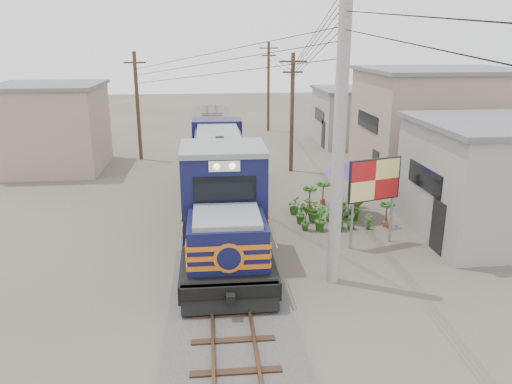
{
  "coord_description": "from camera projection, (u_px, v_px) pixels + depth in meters",
  "views": [
    {
      "loc": [
        -0.51,
        -15.24,
        7.74
      ],
      "look_at": [
        1.25,
        2.68,
        2.2
      ],
      "focal_mm": 35.0,
      "sensor_mm": 36.0,
      "label": 1
    }
  ],
  "objects": [
    {
      "name": "ground",
      "position": [
        227.0,
        278.0,
        16.82
      ],
      "size": [
        120.0,
        120.0,
        0.0
      ],
      "primitive_type": "plane",
      "color": "#473F35",
      "rests_on": "ground"
    },
    {
      "name": "ballast",
      "position": [
        219.0,
        190.0,
        26.31
      ],
      "size": [
        3.6,
        70.0,
        0.16
      ],
      "primitive_type": "cube",
      "color": "#595651",
      "rests_on": "ground"
    },
    {
      "name": "track",
      "position": [
        219.0,
        187.0,
        26.26
      ],
      "size": [
        1.15,
        70.0,
        0.12
      ],
      "color": "#51331E",
      "rests_on": "ground"
    },
    {
      "name": "locomotive",
      "position": [
        221.0,
        183.0,
        21.58
      ],
      "size": [
        3.0,
        16.33,
        4.05
      ],
      "color": "black",
      "rests_on": "ground"
    },
    {
      "name": "utility_pole_main",
      "position": [
        340.0,
        133.0,
        15.2
      ],
      "size": [
        0.4,
        0.4,
        10.0
      ],
      "color": "#9E9B93",
      "rests_on": "ground"
    },
    {
      "name": "wooden_pole_mid",
      "position": [
        292.0,
        111.0,
        29.48
      ],
      "size": [
        1.6,
        0.24,
        7.0
      ],
      "color": "#4C3826",
      "rests_on": "ground"
    },
    {
      "name": "wooden_pole_far",
      "position": [
        268.0,
        85.0,
        42.75
      ],
      "size": [
        1.6,
        0.24,
        7.5
      ],
      "color": "#4C3826",
      "rests_on": "ground"
    },
    {
      "name": "wooden_pole_left",
      "position": [
        138.0,
        104.0,
        32.4
      ],
      "size": [
        1.6,
        0.24,
        7.0
      ],
      "color": "#4C3826",
      "rests_on": "ground"
    },
    {
      "name": "power_lines",
      "position": [
        213.0,
        43.0,
        22.67
      ],
      "size": [
        9.65,
        19.0,
        3.3
      ],
      "color": "black",
      "rests_on": "ground"
    },
    {
      "name": "shophouse_front",
      "position": [
        508.0,
        179.0,
        20.06
      ],
      "size": [
        7.35,
        6.3,
        4.7
      ],
      "color": "gray",
      "rests_on": "ground"
    },
    {
      "name": "shophouse_mid",
      "position": [
        436.0,
        124.0,
        28.49
      ],
      "size": [
        8.4,
        7.35,
        6.2
      ],
      "color": "gray",
      "rests_on": "ground"
    },
    {
      "name": "shophouse_back",
      "position": [
        358.0,
        116.0,
        38.16
      ],
      "size": [
        6.3,
        6.3,
        4.2
      ],
      "color": "gray",
      "rests_on": "ground"
    },
    {
      "name": "shophouse_left",
      "position": [
        51.0,
        127.0,
        30.34
      ],
      "size": [
        6.3,
        6.3,
        5.2
      ],
      "color": "gray",
      "rests_on": "ground"
    },
    {
      "name": "billboard",
      "position": [
        374.0,
        182.0,
        18.82
      ],
      "size": [
        2.18,
        0.79,
        3.47
      ],
      "rotation": [
        0.0,
        0.0,
        0.31
      ],
      "color": "#99999E",
      "rests_on": "ground"
    },
    {
      "name": "market_umbrella",
      "position": [
        351.0,
        167.0,
        22.07
      ],
      "size": [
        2.62,
        2.62,
        2.62
      ],
      "rotation": [
        0.0,
        0.0,
        -0.11
      ],
      "color": "black",
      "rests_on": "ground"
    },
    {
      "name": "vendor",
      "position": [
        356.0,
        191.0,
        23.73
      ],
      "size": [
        0.65,
        0.49,
        1.59
      ],
      "primitive_type": "imported",
      "rotation": [
        0.0,
        0.0,
        3.35
      ],
      "color": "black",
      "rests_on": "ground"
    },
    {
      "name": "plant_nursery",
      "position": [
        324.0,
        213.0,
        21.66
      ],
      "size": [
        3.32,
        3.07,
        1.14
      ],
      "color": "#2D601B",
      "rests_on": "ground"
    }
  ]
}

